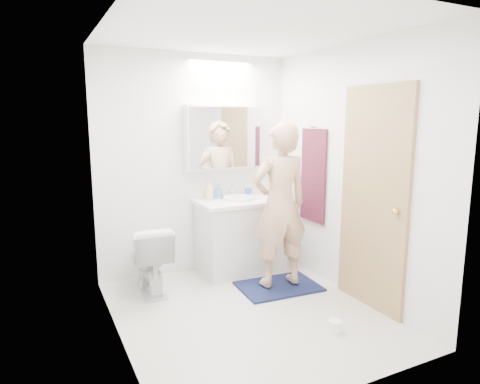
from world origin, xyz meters
TOP-DOWN VIEW (x-y plane):
  - floor at (0.00, 0.00)m, footprint 2.50×2.50m
  - ceiling at (0.00, 0.00)m, footprint 2.50×2.50m
  - wall_back at (0.00, 1.25)m, footprint 2.50×0.00m
  - wall_front at (0.00, -1.25)m, footprint 2.50×0.00m
  - wall_left at (-1.10, 0.00)m, footprint 0.00×2.50m
  - wall_right at (1.10, 0.00)m, footprint 0.00×2.50m
  - vanity_cabinet at (0.41, 0.96)m, footprint 0.90×0.55m
  - countertop at (0.41, 0.96)m, footprint 0.95×0.58m
  - sink_basin at (0.41, 0.99)m, footprint 0.36×0.36m
  - faucet at (0.41, 1.19)m, footprint 0.02×0.02m
  - medicine_cabinet at (0.30, 1.18)m, footprint 0.88×0.14m
  - mirror_panel at (0.30, 1.10)m, footprint 0.84×0.01m
  - toilet at (-0.65, 0.85)m, footprint 0.42×0.70m
  - bath_rug at (0.54, 0.35)m, footprint 0.83×0.60m
  - person at (0.54, 0.35)m, footprint 0.62×0.43m
  - door at (1.08, -0.35)m, footprint 0.04×0.80m
  - door_knob at (1.04, -0.65)m, footprint 0.06×0.06m
  - towel at (1.08, 0.55)m, footprint 0.02×0.42m
  - towel_hook at (1.07, 0.55)m, footprint 0.07×0.02m
  - soap_bottle_a at (0.10, 1.11)m, footprint 0.12×0.12m
  - soap_bottle_b at (0.23, 1.15)m, footprint 0.10×0.10m
  - toothbrush_cup at (0.59, 1.12)m, footprint 0.10×0.10m
  - toilet_paper_roll at (0.48, -0.62)m, footprint 0.11×0.11m

SIDE VIEW (x-z plane):
  - floor at x=0.00m, z-range 0.00..0.00m
  - bath_rug at x=0.54m, z-range 0.00..0.02m
  - toilet_paper_roll at x=0.48m, z-range 0.00..0.10m
  - toilet at x=-0.65m, z-range 0.00..0.69m
  - vanity_cabinet at x=0.41m, z-range 0.00..0.78m
  - countertop at x=0.41m, z-range 0.78..0.82m
  - sink_basin at x=0.41m, z-range 0.82..0.85m
  - person at x=0.54m, z-range 0.05..1.68m
  - toothbrush_cup at x=0.59m, z-range 0.82..0.91m
  - soap_bottle_b at x=0.23m, z-range 0.82..0.98m
  - faucet at x=0.41m, z-range 0.82..0.98m
  - soap_bottle_a at x=0.10m, z-range 0.82..1.03m
  - door_knob at x=1.04m, z-range 0.92..0.98m
  - door at x=1.08m, z-range 0.00..2.00m
  - towel at x=1.08m, z-range 0.60..1.60m
  - wall_back at x=0.00m, z-range -0.05..2.45m
  - wall_front at x=0.00m, z-range -0.05..2.45m
  - wall_left at x=-1.10m, z-range -0.05..2.45m
  - wall_right at x=1.10m, z-range -0.05..2.45m
  - medicine_cabinet at x=0.30m, z-range 1.15..1.85m
  - mirror_panel at x=0.30m, z-range 1.17..1.83m
  - towel_hook at x=1.07m, z-range 1.61..1.63m
  - ceiling at x=0.00m, z-range 2.40..2.40m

